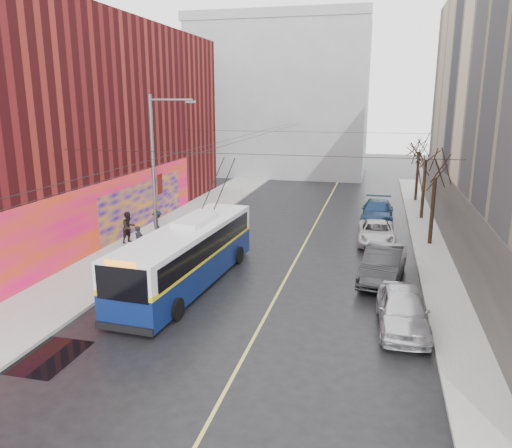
{
  "coord_description": "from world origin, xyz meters",
  "views": [
    {
      "loc": [
        5.68,
        -15.07,
        8.71
      ],
      "look_at": [
        -0.33,
        9.33,
        2.43
      ],
      "focal_mm": 35.0,
      "sensor_mm": 36.0,
      "label": 1
    }
  ],
  "objects_px": {
    "parked_car_a": "(402,310)",
    "pedestrian_b": "(129,227)",
    "tree_mid": "(427,149)",
    "tree_far": "(420,143)",
    "following_car": "(226,218)",
    "streetlight_pole": "(156,172)",
    "parked_car_d": "(377,211)",
    "tree_near": "(436,165)",
    "parked_car_b": "(383,264)",
    "parked_car_c": "(376,233)",
    "pedestrian_c": "(157,224)",
    "trolleybus": "(188,254)",
    "pedestrian_a": "(139,242)"
  },
  "relations": [
    {
      "from": "tree_mid",
      "to": "tree_far",
      "type": "bearing_deg",
      "value": 90.0
    },
    {
      "from": "pedestrian_a",
      "to": "pedestrian_b",
      "type": "xyz_separation_m",
      "value": [
        -1.96,
        2.53,
        0.07
      ]
    },
    {
      "from": "tree_far",
      "to": "parked_car_a",
      "type": "relative_size",
      "value": 1.41
    },
    {
      "from": "tree_far",
      "to": "following_car",
      "type": "bearing_deg",
      "value": -136.07
    },
    {
      "from": "parked_car_a",
      "to": "pedestrian_b",
      "type": "xyz_separation_m",
      "value": [
        -15.85,
        8.03,
        0.32
      ]
    },
    {
      "from": "pedestrian_b",
      "to": "parked_car_a",
      "type": "bearing_deg",
      "value": -94.44
    },
    {
      "from": "tree_far",
      "to": "parked_car_d",
      "type": "xyz_separation_m",
      "value": [
        -3.2,
        -8.55,
        -4.35
      ]
    },
    {
      "from": "trolleybus",
      "to": "parked_car_b",
      "type": "xyz_separation_m",
      "value": [
        9.11,
        2.87,
        -0.7
      ]
    },
    {
      "from": "parked_car_b",
      "to": "following_car",
      "type": "height_order",
      "value": "parked_car_b"
    },
    {
      "from": "pedestrian_a",
      "to": "parked_car_c",
      "type": "bearing_deg",
      "value": -52.88
    },
    {
      "from": "tree_mid",
      "to": "pedestrian_c",
      "type": "height_order",
      "value": "tree_mid"
    },
    {
      "from": "streetlight_pole",
      "to": "pedestrian_c",
      "type": "bearing_deg",
      "value": 116.47
    },
    {
      "from": "tree_near",
      "to": "parked_car_b",
      "type": "height_order",
      "value": "tree_near"
    },
    {
      "from": "parked_car_c",
      "to": "streetlight_pole",
      "type": "bearing_deg",
      "value": -156.27
    },
    {
      "from": "tree_near",
      "to": "pedestrian_c",
      "type": "bearing_deg",
      "value": -170.34
    },
    {
      "from": "parked_car_a",
      "to": "tree_mid",
      "type": "bearing_deg",
      "value": 80.92
    },
    {
      "from": "following_car",
      "to": "pedestrian_c",
      "type": "bearing_deg",
      "value": -133.91
    },
    {
      "from": "following_car",
      "to": "pedestrian_c",
      "type": "relative_size",
      "value": 2.48
    },
    {
      "from": "parked_car_b",
      "to": "parked_car_d",
      "type": "height_order",
      "value": "parked_car_b"
    },
    {
      "from": "parked_car_b",
      "to": "pedestrian_a",
      "type": "distance_m",
      "value": 13.18
    },
    {
      "from": "tree_far",
      "to": "pedestrian_a",
      "type": "height_order",
      "value": "tree_far"
    },
    {
      "from": "tree_mid",
      "to": "trolleybus",
      "type": "height_order",
      "value": "tree_mid"
    },
    {
      "from": "streetlight_pole",
      "to": "parked_car_d",
      "type": "bearing_deg",
      "value": 43.8
    },
    {
      "from": "parked_car_a",
      "to": "following_car",
      "type": "bearing_deg",
      "value": 127.36
    },
    {
      "from": "streetlight_pole",
      "to": "parked_car_d",
      "type": "height_order",
      "value": "streetlight_pole"
    },
    {
      "from": "parked_car_c",
      "to": "pedestrian_c",
      "type": "distance_m",
      "value": 13.77
    },
    {
      "from": "trolleybus",
      "to": "pedestrian_c",
      "type": "relative_size",
      "value": 6.62
    },
    {
      "from": "parked_car_b",
      "to": "parked_car_c",
      "type": "height_order",
      "value": "parked_car_b"
    },
    {
      "from": "tree_near",
      "to": "pedestrian_b",
      "type": "bearing_deg",
      "value": -166.64
    },
    {
      "from": "pedestrian_b",
      "to": "parked_car_b",
      "type": "bearing_deg",
      "value": -77.53
    },
    {
      "from": "trolleybus",
      "to": "streetlight_pole",
      "type": "bearing_deg",
      "value": 133.85
    },
    {
      "from": "parked_car_b",
      "to": "pedestrian_a",
      "type": "relative_size",
      "value": 2.85
    },
    {
      "from": "parked_car_b",
      "to": "following_car",
      "type": "distance_m",
      "value": 13.28
    },
    {
      "from": "trolleybus",
      "to": "pedestrian_a",
      "type": "distance_m",
      "value": 5.08
    },
    {
      "from": "streetlight_pole",
      "to": "pedestrian_c",
      "type": "distance_m",
      "value": 5.19
    },
    {
      "from": "tree_near",
      "to": "pedestrian_c",
      "type": "height_order",
      "value": "tree_near"
    },
    {
      "from": "tree_near",
      "to": "pedestrian_a",
      "type": "height_order",
      "value": "tree_near"
    },
    {
      "from": "tree_far",
      "to": "pedestrian_a",
      "type": "distance_m",
      "value": 26.55
    },
    {
      "from": "parked_car_b",
      "to": "pedestrian_a",
      "type": "bearing_deg",
      "value": -172.43
    },
    {
      "from": "trolleybus",
      "to": "parked_car_c",
      "type": "bearing_deg",
      "value": 51.24
    },
    {
      "from": "tree_far",
      "to": "pedestrian_a",
      "type": "bearing_deg",
      "value": -127.56
    },
    {
      "from": "parked_car_b",
      "to": "parked_car_d",
      "type": "distance_m",
      "value": 12.37
    },
    {
      "from": "tree_near",
      "to": "tree_far",
      "type": "bearing_deg",
      "value": 90.0
    },
    {
      "from": "tree_far",
      "to": "parked_car_b",
      "type": "relative_size",
      "value": 1.29
    },
    {
      "from": "parked_car_d",
      "to": "pedestrian_c",
      "type": "xyz_separation_m",
      "value": [
        -13.51,
        -8.29,
        0.25
      ]
    },
    {
      "from": "parked_car_c",
      "to": "parked_car_a",
      "type": "bearing_deg",
      "value": -86.88
    },
    {
      "from": "pedestrian_b",
      "to": "following_car",
      "type": "bearing_deg",
      "value": -17.88
    },
    {
      "from": "parked_car_a",
      "to": "streetlight_pole",
      "type": "bearing_deg",
      "value": 151.35
    },
    {
      "from": "tree_near",
      "to": "tree_far",
      "type": "relative_size",
      "value": 0.97
    },
    {
      "from": "tree_far",
      "to": "following_car",
      "type": "relative_size",
      "value": 1.49
    }
  ]
}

